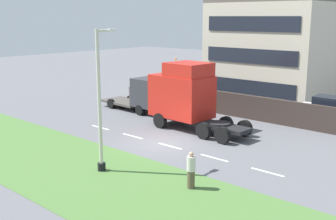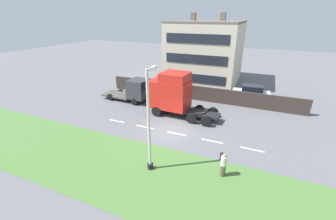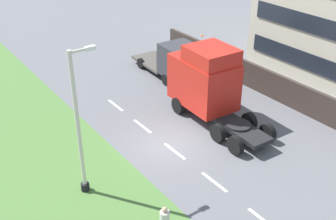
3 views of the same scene
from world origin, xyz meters
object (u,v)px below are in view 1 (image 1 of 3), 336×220
at_px(flatbed_truck, 146,94).
at_px(parked_car, 330,112).
at_px(lamp_post, 101,109).
at_px(pedestrian, 191,171).
at_px(lorry_cab, 185,95).

bearing_deg(flatbed_truck, parked_car, 115.35).
distance_m(flatbed_truck, lamp_post, 13.23).
height_order(lamp_post, pedestrian, lamp_post).
distance_m(parked_car, pedestrian, 14.79).
xyz_separation_m(flatbed_truck, parked_car, (5.25, -12.71, -0.45)).
xyz_separation_m(lorry_cab, flatbed_truck, (1.68, 5.43, -0.80)).
height_order(lorry_cab, pedestrian, lorry_cab).
distance_m(lorry_cab, parked_car, 10.13).
xyz_separation_m(lamp_post, pedestrian, (1.17, -4.67, -2.28)).
bearing_deg(lamp_post, parked_car, -17.76).
relative_size(parked_car, lamp_post, 0.63).
bearing_deg(parked_car, pedestrian, 174.98).
xyz_separation_m(parked_car, lamp_post, (-15.96, 5.11, 2.09)).
bearing_deg(lorry_cab, parked_car, -43.97).
height_order(flatbed_truck, parked_car, flatbed_truck).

